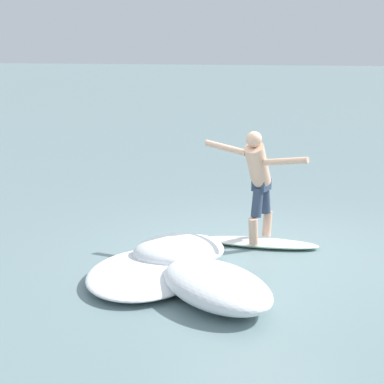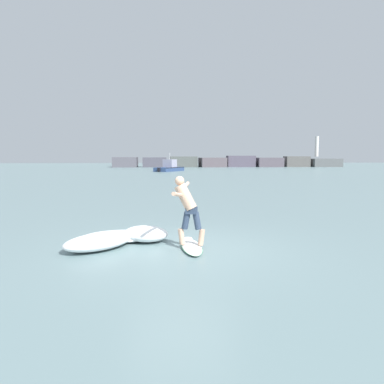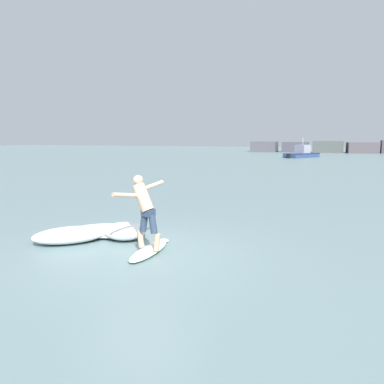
# 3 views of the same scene
# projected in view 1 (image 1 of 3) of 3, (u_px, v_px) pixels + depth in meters

# --- Properties ---
(ground_plane) EXTENTS (200.00, 200.00, 0.00)m
(ground_plane) POSITION_uv_depth(u_px,v_px,m) (254.00, 250.00, 9.19)
(ground_plane) COLOR gray
(surfboard) EXTENTS (0.55, 1.87, 0.23)m
(surfboard) POSITION_uv_depth(u_px,v_px,m) (258.00, 242.00, 9.39)
(surfboard) COLOR white
(surfboard) RESTS_ON ground
(surfer) EXTENTS (0.82, 1.55, 1.63)m
(surfer) POSITION_uv_depth(u_px,v_px,m) (258.00, 177.00, 9.07)
(surfer) COLOR #D6A88A
(surfer) RESTS_ON surfboard
(wave_foam_at_tail) EXTENTS (1.63, 1.64, 0.38)m
(wave_foam_at_tail) POSITION_uv_depth(u_px,v_px,m) (179.00, 251.00, 8.55)
(wave_foam_at_tail) COLOR white
(wave_foam_at_tail) RESTS_ON ground
(wave_foam_at_nose) EXTENTS (1.97, 1.96, 0.36)m
(wave_foam_at_nose) POSITION_uv_depth(u_px,v_px,m) (216.00, 285.00, 7.33)
(wave_foam_at_nose) COLOR white
(wave_foam_at_nose) RESTS_ON ground
(wave_foam_beside) EXTENTS (2.05, 1.58, 0.18)m
(wave_foam_beside) POSITION_uv_depth(u_px,v_px,m) (146.00, 273.00, 8.00)
(wave_foam_beside) COLOR white
(wave_foam_beside) RESTS_ON ground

